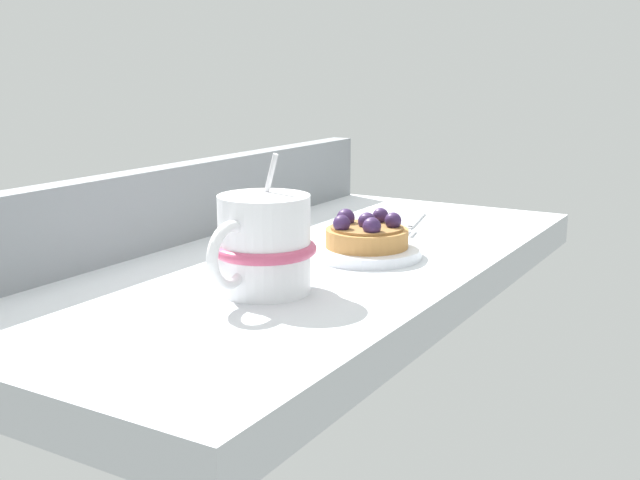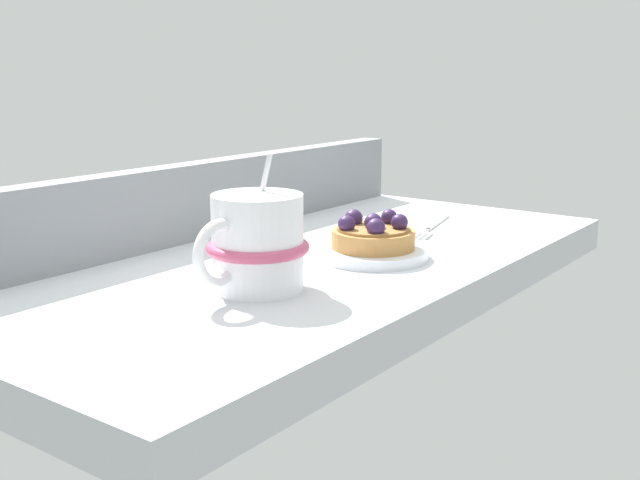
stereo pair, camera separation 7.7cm
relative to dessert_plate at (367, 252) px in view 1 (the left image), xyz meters
The scene contains 6 objects.
ground_plane 7.01cm from the dessert_plate, 120.57° to the left, with size 78.37×36.97×3.88cm, color silver.
window_rail_back 23.18cm from the dessert_plate, 98.40° to the left, with size 76.81×3.07×8.99cm, color gray.
dessert_plate is the anchor object (origin of this frame).
raspberry_tart 2.03cm from the dessert_plate, 111.81° to the left, with size 8.91×8.91×3.82cm.
coffee_mug 17.18cm from the dessert_plate, behind, with size 12.81×9.49×12.54cm.
dessert_fork 18.13cm from the dessert_plate, ahead, with size 15.39×5.19×0.60cm.
Camera 1 is at (-69.70, -43.13, 20.37)cm, focal length 43.89 mm.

